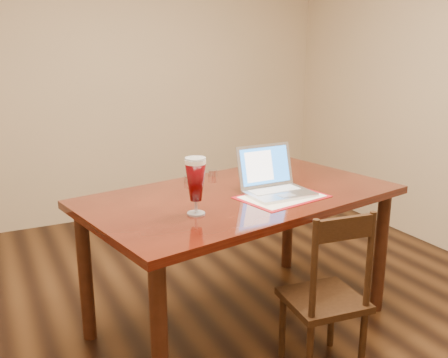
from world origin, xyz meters
name	(u,v)px	position (x,y,z in m)	size (l,w,h in m)	color
ground	(228,346)	(0.00, 0.00, 0.00)	(5.00, 5.00, 0.00)	black
room_shell	(228,22)	(0.00, 0.00, 1.76)	(4.51, 5.01, 2.71)	tan
dining_table	(241,209)	(0.18, 0.19, 0.74)	(1.93, 1.32, 1.13)	#50160A
dining_chair	(327,297)	(0.36, -0.41, 0.42)	(0.42, 0.40, 0.90)	black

